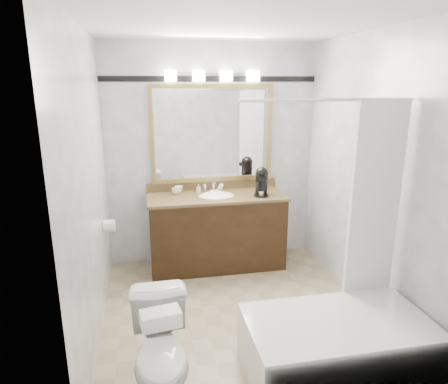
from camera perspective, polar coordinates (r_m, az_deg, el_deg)
The scene contains 15 objects.
room at distance 3.37m, azimuth 1.91°, elevation 1.37°, with size 2.42×2.62×2.52m.
vanity at distance 4.57m, azimuth -1.06°, elevation -5.41°, with size 1.53×0.58×0.97m.
mirror at distance 4.56m, azimuth -1.71°, elevation 8.30°, with size 1.40×0.04×1.10m.
vanity_light_bar at distance 4.47m, azimuth -1.66°, elevation 16.29°, with size 1.02×0.14×0.12m.
accent_stripe at distance 4.54m, azimuth -1.80°, elevation 15.85°, with size 2.40×0.01×0.06m, color black.
bathtub at distance 3.18m, azimuth 16.06°, elevation -19.50°, with size 1.30×0.75×1.96m.
tp_roll at distance 4.10m, azimuth -16.10°, elevation -4.66°, with size 0.12×0.12×0.11m, color white.
toilet at distance 2.84m, azimuth -8.86°, elevation -21.97°, with size 0.39×0.69×0.70m, color white.
tissue_box at distance 2.45m, azimuth -9.04°, elevation -17.40°, with size 0.23×0.13×0.09m, color white.
coffee_maker at distance 4.43m, azimuth 5.39°, elevation 1.61°, with size 0.17×0.20×0.32m.
cup_left at distance 4.51m, azimuth -6.92°, elevation 0.14°, with size 0.09×0.09×0.07m, color white.
cup_right at distance 4.55m, azimuth -6.47°, elevation 0.35°, with size 0.09×0.09×0.08m, color white.
soap_bottle_a at distance 4.55m, azimuth -3.66°, elevation 0.50°, with size 0.04×0.04×0.09m, color white.
soap_bottle_b at distance 4.63m, azimuth -0.60°, elevation 0.68°, with size 0.06×0.06×0.08m, color white.
soap_bar at distance 4.54m, azimuth -1.39°, elevation 0.09°, with size 0.09×0.06×0.03m, color beige.
Camera 1 is at (-0.74, -3.18, 2.07)m, focal length 32.00 mm.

